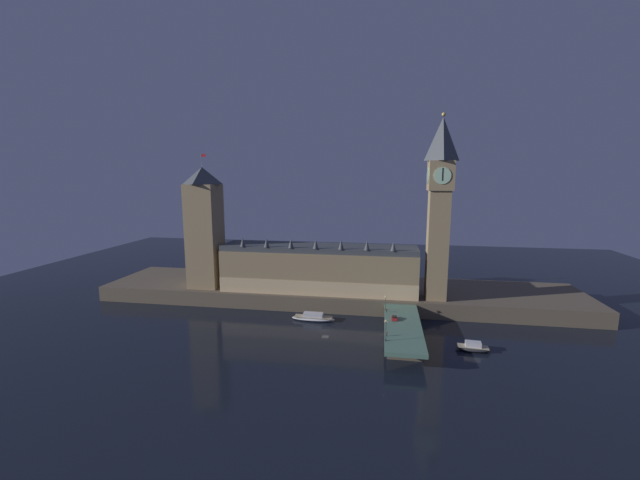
{
  "coord_description": "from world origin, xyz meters",
  "views": [
    {
      "loc": [
        20.89,
        -140.06,
        58.0
      ],
      "look_at": [
        -5.31,
        20.0,
        31.5
      ],
      "focal_mm": 22.0,
      "sensor_mm": 36.0,
      "label": 1
    }
  ],
  "objects_px": {
    "pedestrian_far_rail": "(387,310)",
    "boat_upstream": "(313,318)",
    "victoria_tower": "(205,228)",
    "boat_downstream": "(473,348)",
    "street_lamp_near": "(386,328)",
    "clock_tower": "(439,203)",
    "pedestrian_near_rail": "(387,333)",
    "street_lamp_far": "(386,301)",
    "car_northbound_lead": "(394,318)"
  },
  "relations": [
    {
      "from": "pedestrian_far_rail",
      "to": "boat_upstream",
      "type": "distance_m",
      "value": 29.83
    },
    {
      "from": "victoria_tower",
      "to": "boat_downstream",
      "type": "height_order",
      "value": "victoria_tower"
    },
    {
      "from": "pedestrian_far_rail",
      "to": "street_lamp_near",
      "type": "distance_m",
      "value": 27.46
    },
    {
      "from": "clock_tower",
      "to": "boat_upstream",
      "type": "height_order",
      "value": "clock_tower"
    },
    {
      "from": "pedestrian_near_rail",
      "to": "boat_downstream",
      "type": "relative_size",
      "value": 0.16
    },
    {
      "from": "pedestrian_near_rail",
      "to": "street_lamp_near",
      "type": "xyz_separation_m",
      "value": [
        -0.4,
        -3.93,
        3.49
      ]
    },
    {
      "from": "clock_tower",
      "to": "pedestrian_far_rail",
      "type": "bearing_deg",
      "value": -138.09
    },
    {
      "from": "victoria_tower",
      "to": "pedestrian_far_rail",
      "type": "height_order",
      "value": "victoria_tower"
    },
    {
      "from": "pedestrian_far_rail",
      "to": "boat_upstream",
      "type": "bearing_deg",
      "value": 176.14
    },
    {
      "from": "victoria_tower",
      "to": "pedestrian_near_rail",
      "type": "relative_size",
      "value": 33.52
    },
    {
      "from": "street_lamp_far",
      "to": "pedestrian_near_rail",
      "type": "bearing_deg",
      "value": -89.1
    },
    {
      "from": "pedestrian_near_rail",
      "to": "boat_upstream",
      "type": "distance_m",
      "value": 39.05
    },
    {
      "from": "pedestrian_far_rail",
      "to": "street_lamp_far",
      "type": "height_order",
      "value": "street_lamp_far"
    },
    {
      "from": "pedestrian_near_rail",
      "to": "pedestrian_far_rail",
      "type": "relative_size",
      "value": 1.13
    },
    {
      "from": "victoria_tower",
      "to": "boat_upstream",
      "type": "distance_m",
      "value": 66.53
    },
    {
      "from": "clock_tower",
      "to": "boat_upstream",
      "type": "xyz_separation_m",
      "value": [
        -49.47,
        -16.18,
        -45.9
      ]
    },
    {
      "from": "victoria_tower",
      "to": "boat_upstream",
      "type": "height_order",
      "value": "victoria_tower"
    },
    {
      "from": "car_northbound_lead",
      "to": "pedestrian_near_rail",
      "type": "bearing_deg",
      "value": -100.2
    },
    {
      "from": "clock_tower",
      "to": "pedestrian_near_rail",
      "type": "relative_size",
      "value": 41.55
    },
    {
      "from": "car_northbound_lead",
      "to": "boat_upstream",
      "type": "bearing_deg",
      "value": 163.59
    },
    {
      "from": "car_northbound_lead",
      "to": "street_lamp_far",
      "type": "distance_m",
      "value": 10.7
    },
    {
      "from": "clock_tower",
      "to": "boat_upstream",
      "type": "relative_size",
      "value": 4.31
    },
    {
      "from": "street_lamp_far",
      "to": "boat_downstream",
      "type": "relative_size",
      "value": 0.52
    },
    {
      "from": "pedestrian_far_rail",
      "to": "boat_upstream",
      "type": "xyz_separation_m",
      "value": [
        -29.24,
        1.97,
        -5.54
      ]
    },
    {
      "from": "car_northbound_lead",
      "to": "pedestrian_far_rail",
      "type": "distance_m",
      "value": 8.0
    },
    {
      "from": "pedestrian_near_rail",
      "to": "boat_upstream",
      "type": "bearing_deg",
      "value": 139.18
    },
    {
      "from": "car_northbound_lead",
      "to": "pedestrian_far_rail",
      "type": "relative_size",
      "value": 2.56
    },
    {
      "from": "car_northbound_lead",
      "to": "boat_upstream",
      "type": "relative_size",
      "value": 0.23
    },
    {
      "from": "street_lamp_near",
      "to": "boat_downstream",
      "type": "bearing_deg",
      "value": 19.09
    },
    {
      "from": "clock_tower",
      "to": "street_lamp_far",
      "type": "xyz_separation_m",
      "value": [
        -20.63,
        -15.93,
        -37.46
      ]
    },
    {
      "from": "car_northbound_lead",
      "to": "street_lamp_far",
      "type": "bearing_deg",
      "value": 108.47
    },
    {
      "from": "clock_tower",
      "to": "boat_downstream",
      "type": "xyz_separation_m",
      "value": [
        8.45,
        -35.31,
        -45.88
      ]
    },
    {
      "from": "clock_tower",
      "to": "car_northbound_lead",
      "type": "height_order",
      "value": "clock_tower"
    },
    {
      "from": "street_lamp_far",
      "to": "pedestrian_far_rail",
      "type": "bearing_deg",
      "value": -79.81
    },
    {
      "from": "victoria_tower",
      "to": "pedestrian_far_rail",
      "type": "xyz_separation_m",
      "value": [
        83.62,
        -20.86,
        -27.83
      ]
    },
    {
      "from": "boat_downstream",
      "to": "victoria_tower",
      "type": "bearing_deg",
      "value": 161.3
    },
    {
      "from": "pedestrian_near_rail",
      "to": "pedestrian_far_rail",
      "type": "height_order",
      "value": "pedestrian_near_rail"
    },
    {
      "from": "clock_tower",
      "to": "boat_downstream",
      "type": "bearing_deg",
      "value": -76.54
    },
    {
      "from": "car_northbound_lead",
      "to": "pedestrian_near_rail",
      "type": "height_order",
      "value": "pedestrian_near_rail"
    },
    {
      "from": "street_lamp_near",
      "to": "boat_downstream",
      "type": "xyz_separation_m",
      "value": [
        29.08,
        10.06,
        -9.14
      ]
    },
    {
      "from": "victoria_tower",
      "to": "pedestrian_far_rail",
      "type": "bearing_deg",
      "value": -14.01
    },
    {
      "from": "car_northbound_lead",
      "to": "street_lamp_near",
      "type": "distance_m",
      "value": 20.37
    },
    {
      "from": "clock_tower",
      "to": "car_northbound_lead",
      "type": "bearing_deg",
      "value": -124.14
    },
    {
      "from": "car_northbound_lead",
      "to": "clock_tower",
      "type": "bearing_deg",
      "value": 55.86
    },
    {
      "from": "pedestrian_near_rail",
      "to": "pedestrian_far_rail",
      "type": "distance_m",
      "value": 23.28
    },
    {
      "from": "car_northbound_lead",
      "to": "pedestrian_far_rail",
      "type": "height_order",
      "value": "pedestrian_far_rail"
    },
    {
      "from": "clock_tower",
      "to": "boat_downstream",
      "type": "distance_m",
      "value": 58.51
    },
    {
      "from": "victoria_tower",
      "to": "street_lamp_far",
      "type": "bearing_deg",
      "value": -12.62
    },
    {
      "from": "street_lamp_near",
      "to": "boat_upstream",
      "type": "distance_m",
      "value": 42.04
    },
    {
      "from": "street_lamp_far",
      "to": "boat_upstream",
      "type": "height_order",
      "value": "street_lamp_far"
    }
  ]
}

